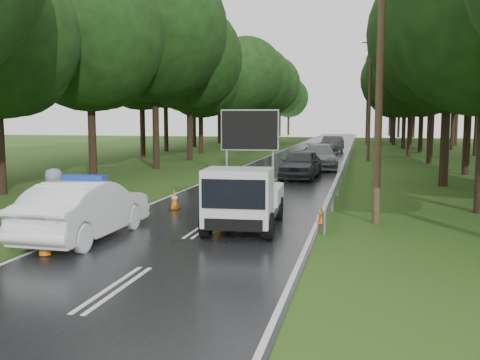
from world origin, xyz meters
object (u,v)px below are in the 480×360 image
(queue_car_fourth, at_px, (332,144))
(queue_car_first, at_px, (301,164))
(queue_car_third, at_px, (315,152))
(civilian, at_px, (250,190))
(police_sedan, at_px, (85,210))
(barrier, at_px, (248,188))
(work_truck, at_px, (244,198))
(queue_car_second, at_px, (320,157))
(officer, at_px, (220,189))

(queue_car_fourth, bearing_deg, queue_car_first, -84.74)
(queue_car_third, bearing_deg, civilian, -86.68)
(police_sedan, relative_size, barrier, 2.13)
(barrier, distance_m, queue_car_third, 23.80)
(civilian, bearing_deg, queue_car_third, 87.82)
(queue_car_fourth, bearing_deg, barrier, -85.81)
(work_truck, xyz_separation_m, barrier, (-0.70, 3.89, -0.22))
(queue_car_second, bearing_deg, queue_car_first, -101.31)
(work_truck, xyz_separation_m, queue_car_second, (0.70, 20.23, -0.16))
(civilian, bearing_deg, queue_car_second, 84.63)
(barrier, height_order, queue_car_fourth, queue_car_fourth)
(civilian, relative_size, queue_car_second, 0.30)
(queue_car_first, height_order, queue_car_second, queue_car_first)
(work_truck, bearing_deg, queue_car_first, 85.97)
(work_truck, bearing_deg, police_sedan, -155.39)
(barrier, xyz_separation_m, officer, (-0.94, -0.64, 0.04))
(police_sedan, relative_size, queue_car_first, 1.04)
(civilian, xyz_separation_m, queue_car_first, (0.53, 11.35, -0.02))
(police_sedan, height_order, queue_car_third, police_sedan)
(queue_car_third, height_order, queue_car_fourth, queue_car_fourth)
(queue_car_first, relative_size, queue_car_fourth, 0.99)
(work_truck, height_order, queue_car_first, work_truck)
(officer, bearing_deg, queue_car_fourth, -109.30)
(work_truck, distance_m, officer, 3.64)
(queue_car_second, bearing_deg, queue_car_third, 91.13)
(barrier, bearing_deg, queue_car_third, 74.81)
(barrier, relative_size, civilian, 1.40)
(queue_car_first, bearing_deg, work_truck, -87.46)
(police_sedan, xyz_separation_m, civilian, (3.67, 5.07, 0.01))
(police_sedan, height_order, queue_car_second, police_sedan)
(queue_car_second, xyz_separation_m, queue_car_third, (-0.91, 7.45, -0.17))
(work_truck, bearing_deg, barrier, 96.66)
(police_sedan, distance_m, queue_car_second, 22.92)
(civilian, height_order, queue_car_third, civilian)
(officer, xyz_separation_m, queue_car_first, (1.76, 10.99, 0.03))
(civilian, bearing_deg, queue_car_first, 85.61)
(officer, distance_m, queue_car_first, 11.13)
(officer, xyz_separation_m, civilian, (1.23, -0.36, 0.05))
(work_truck, relative_size, queue_car_fourth, 0.96)
(queue_car_first, xyz_separation_m, queue_car_third, (-0.33, 13.45, -0.17))
(queue_car_first, bearing_deg, queue_car_second, 87.54)
(civilian, distance_m, queue_car_second, 17.38)
(police_sedan, relative_size, queue_car_second, 0.89)
(police_sedan, relative_size, queue_car_third, 1.08)
(queue_car_third, relative_size, queue_car_fourth, 0.96)
(barrier, height_order, queue_car_first, queue_car_first)
(work_truck, height_order, queue_car_third, work_truck)
(barrier, bearing_deg, queue_car_fourth, 73.86)
(queue_car_second, xyz_separation_m, queue_car_fourth, (-0.14, 17.38, -0.02))
(police_sedan, distance_m, queue_car_first, 16.94)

